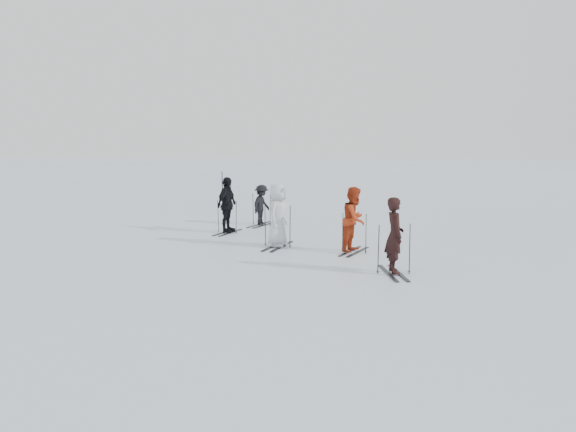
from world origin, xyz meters
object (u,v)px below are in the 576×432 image
object	(u,v)px
skier_grey	(278,216)
piste_marker	(222,193)
skier_near_dark	(394,236)
skier_red	(354,220)
skier_uphill_far	(262,205)
skier_uphill_left	(227,206)

from	to	relation	value
skier_grey	piste_marker	world-z (taller)	skier_grey
skier_near_dark	piste_marker	distance (m)	11.59
skier_near_dark	skier_red	bearing A→B (deg)	10.62
skier_near_dark	skier_grey	distance (m)	4.49
skier_near_dark	piste_marker	xyz separation A→B (m)	(-6.43, 9.65, -0.02)
piste_marker	skier_red	bearing A→B (deg)	-52.50
skier_uphill_far	skier_red	bearing A→B (deg)	-120.56
skier_red	piste_marker	xyz separation A→B (m)	(-5.49, 7.16, -0.02)
skier_uphill_far	piste_marker	distance (m)	3.30
skier_red	piste_marker	bearing A→B (deg)	60.47
skier_uphill_far	piste_marker	xyz separation A→B (m)	(-2.07, 2.57, 0.17)
skier_red	skier_grey	world-z (taller)	skier_grey
skier_grey	skier_red	bearing A→B (deg)	-88.83
skier_grey	skier_uphill_far	distance (m)	4.16
skier_grey	skier_uphill_left	bearing A→B (deg)	57.49
skier_near_dark	skier_uphill_far	bearing A→B (deg)	21.54
skier_grey	skier_uphill_left	xyz separation A→B (m)	(-2.05, 2.23, 0.00)
skier_uphill_far	skier_grey	bearing A→B (deg)	-142.18
skier_red	piste_marker	world-z (taller)	skier_red
skier_uphill_left	skier_red	bearing A→B (deg)	-104.57
skier_uphill_far	piste_marker	size ratio (longest dim) A/B	0.81
skier_grey	skier_uphill_left	distance (m)	3.03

